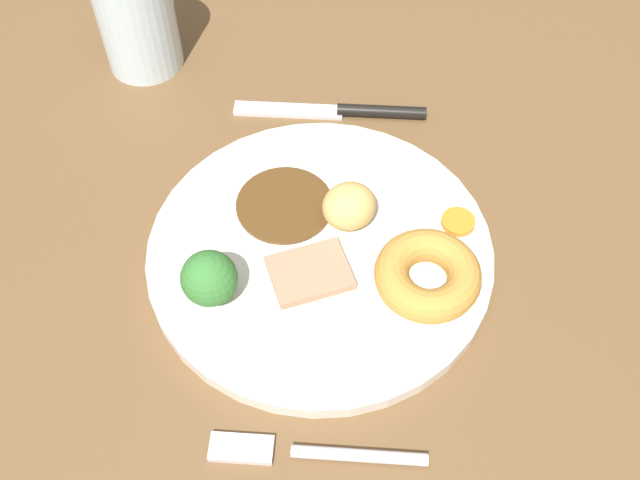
{
  "coord_description": "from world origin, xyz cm",
  "views": [
    {
      "loc": [
        -37.41,
        -4.12,
        54.03
      ],
      "look_at": [
        -2.89,
        -2.66,
        6.0
      ],
      "focal_mm": 41.17,
      "sensor_mm": 36.0,
      "label": 1
    }
  ],
  "objects_px": {
    "dinner_plate": "(320,252)",
    "broccoli_floret": "(209,279)",
    "knife": "(347,111)",
    "water_glass": "(137,17)",
    "meat_slice_main": "(310,273)",
    "roast_potato_left": "(349,205)",
    "yorkshire_pudding": "(428,275)",
    "carrot_coin_front": "(458,223)",
    "fork": "(310,453)"
  },
  "relations": [
    {
      "from": "yorkshire_pudding",
      "to": "fork",
      "type": "xyz_separation_m",
      "value": [
        -0.14,
        0.08,
        -0.02
      ]
    },
    {
      "from": "dinner_plate",
      "to": "yorkshire_pudding",
      "type": "distance_m",
      "value": 0.09
    },
    {
      "from": "knife",
      "to": "yorkshire_pudding",
      "type": "bearing_deg",
      "value": 109.41
    },
    {
      "from": "carrot_coin_front",
      "to": "fork",
      "type": "distance_m",
      "value": 0.23
    },
    {
      "from": "carrot_coin_front",
      "to": "fork",
      "type": "relative_size",
      "value": 0.18
    },
    {
      "from": "meat_slice_main",
      "to": "knife",
      "type": "relative_size",
      "value": 0.33
    },
    {
      "from": "carrot_coin_front",
      "to": "water_glass",
      "type": "distance_m",
      "value": 0.37
    },
    {
      "from": "fork",
      "to": "knife",
      "type": "relative_size",
      "value": 0.82
    },
    {
      "from": "broccoli_floret",
      "to": "knife",
      "type": "bearing_deg",
      "value": -24.52
    },
    {
      "from": "yorkshire_pudding",
      "to": "roast_potato_left",
      "type": "bearing_deg",
      "value": 44.84
    },
    {
      "from": "fork",
      "to": "dinner_plate",
      "type": "bearing_deg",
      "value": -88.43
    },
    {
      "from": "yorkshire_pudding",
      "to": "roast_potato_left",
      "type": "xyz_separation_m",
      "value": [
        0.06,
        0.06,
        0.01
      ]
    },
    {
      "from": "yorkshire_pudding",
      "to": "water_glass",
      "type": "bearing_deg",
      "value": 45.48
    },
    {
      "from": "dinner_plate",
      "to": "fork",
      "type": "bearing_deg",
      "value": -179.86
    },
    {
      "from": "carrot_coin_front",
      "to": "fork",
      "type": "bearing_deg",
      "value": 149.85
    },
    {
      "from": "carrot_coin_front",
      "to": "broccoli_floret",
      "type": "xyz_separation_m",
      "value": [
        -0.08,
        0.2,
        0.02
      ]
    },
    {
      "from": "meat_slice_main",
      "to": "carrot_coin_front",
      "type": "distance_m",
      "value": 0.13
    },
    {
      "from": "roast_potato_left",
      "to": "fork",
      "type": "xyz_separation_m",
      "value": [
        -0.2,
        0.02,
        -0.03
      ]
    },
    {
      "from": "fork",
      "to": "water_glass",
      "type": "height_order",
      "value": "water_glass"
    },
    {
      "from": "fork",
      "to": "knife",
      "type": "height_order",
      "value": "knife"
    },
    {
      "from": "meat_slice_main",
      "to": "carrot_coin_front",
      "type": "bearing_deg",
      "value": -65.21
    },
    {
      "from": "yorkshire_pudding",
      "to": "knife",
      "type": "bearing_deg",
      "value": 18.3
    },
    {
      "from": "meat_slice_main",
      "to": "yorkshire_pudding",
      "type": "xyz_separation_m",
      "value": [
        -0.0,
        -0.09,
        0.01
      ]
    },
    {
      "from": "dinner_plate",
      "to": "broccoli_floret",
      "type": "bearing_deg",
      "value": 122.33
    },
    {
      "from": "broccoli_floret",
      "to": "carrot_coin_front",
      "type": "bearing_deg",
      "value": -67.88
    },
    {
      "from": "meat_slice_main",
      "to": "knife",
      "type": "xyz_separation_m",
      "value": [
        0.2,
        -0.03,
        -0.01
      ]
    },
    {
      "from": "carrot_coin_front",
      "to": "dinner_plate",
      "type": "bearing_deg",
      "value": 103.79
    },
    {
      "from": "roast_potato_left",
      "to": "carrot_coin_front",
      "type": "xyz_separation_m",
      "value": [
        -0.0,
        -0.09,
        -0.02
      ]
    },
    {
      "from": "roast_potato_left",
      "to": "dinner_plate",
      "type": "bearing_deg",
      "value": 143.14
    },
    {
      "from": "yorkshire_pudding",
      "to": "meat_slice_main",
      "type": "bearing_deg",
      "value": 87.3
    },
    {
      "from": "dinner_plate",
      "to": "meat_slice_main",
      "type": "relative_size",
      "value": 4.6
    },
    {
      "from": "water_glass",
      "to": "meat_slice_main",
      "type": "bearing_deg",
      "value": -145.57
    },
    {
      "from": "roast_potato_left",
      "to": "knife",
      "type": "xyz_separation_m",
      "value": [
        0.14,
        0.0,
        -0.03
      ]
    },
    {
      "from": "yorkshire_pudding",
      "to": "broccoli_floret",
      "type": "bearing_deg",
      "value": 96.56
    },
    {
      "from": "meat_slice_main",
      "to": "roast_potato_left",
      "type": "xyz_separation_m",
      "value": [
        0.06,
        -0.03,
        0.01
      ]
    },
    {
      "from": "knife",
      "to": "water_glass",
      "type": "distance_m",
      "value": 0.22
    },
    {
      "from": "broccoli_floret",
      "to": "water_glass",
      "type": "relative_size",
      "value": 0.45
    },
    {
      "from": "yorkshire_pudding",
      "to": "roast_potato_left",
      "type": "height_order",
      "value": "roast_potato_left"
    },
    {
      "from": "roast_potato_left",
      "to": "water_glass",
      "type": "relative_size",
      "value": 0.41
    },
    {
      "from": "carrot_coin_front",
      "to": "water_glass",
      "type": "bearing_deg",
      "value": 55.46
    },
    {
      "from": "carrot_coin_front",
      "to": "water_glass",
      "type": "height_order",
      "value": "water_glass"
    },
    {
      "from": "meat_slice_main",
      "to": "yorkshire_pudding",
      "type": "distance_m",
      "value": 0.09
    },
    {
      "from": "roast_potato_left",
      "to": "knife",
      "type": "distance_m",
      "value": 0.14
    },
    {
      "from": "yorkshire_pudding",
      "to": "carrot_coin_front",
      "type": "bearing_deg",
      "value": -25.9
    },
    {
      "from": "roast_potato_left",
      "to": "broccoli_floret",
      "type": "height_order",
      "value": "broccoli_floret"
    },
    {
      "from": "knife",
      "to": "water_glass",
      "type": "height_order",
      "value": "water_glass"
    },
    {
      "from": "meat_slice_main",
      "to": "water_glass",
      "type": "xyz_separation_m",
      "value": [
        0.26,
        0.18,
        0.04
      ]
    },
    {
      "from": "knife",
      "to": "water_glass",
      "type": "bearing_deg",
      "value": -17.12
    },
    {
      "from": "dinner_plate",
      "to": "meat_slice_main",
      "type": "bearing_deg",
      "value": 166.08
    },
    {
      "from": "carrot_coin_front",
      "to": "knife",
      "type": "xyz_separation_m",
      "value": [
        0.14,
        0.1,
        -0.01
      ]
    }
  ]
}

